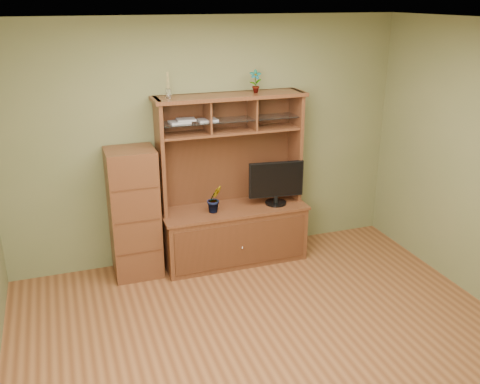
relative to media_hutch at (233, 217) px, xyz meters
name	(u,v)px	position (x,y,z in m)	size (l,w,h in m)	color
room	(279,204)	(-0.20, -1.73, 0.83)	(4.54, 4.04, 2.74)	brown
media_hutch	(233,217)	(0.00, 0.00, 0.00)	(1.66, 0.61, 1.90)	#432513
monitor	(276,182)	(0.49, -0.08, 0.39)	(0.63, 0.24, 0.50)	black
orchid_plant	(215,199)	(-0.24, -0.08, 0.28)	(0.17, 0.14, 0.31)	#305B1F
top_plant	(255,81)	(0.29, 0.08, 1.50)	(0.13, 0.09, 0.24)	#286824
reed_diffuser	(168,88)	(-0.66, 0.08, 1.48)	(0.05, 0.05, 0.26)	silver
magazines	(191,121)	(-0.44, 0.08, 1.13)	(0.52, 0.17, 0.04)	#ADADB2
side_cabinet	(134,213)	(-1.10, 0.02, 0.18)	(0.50, 0.46, 1.41)	#432513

